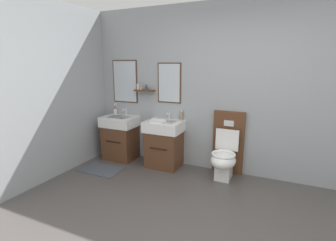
% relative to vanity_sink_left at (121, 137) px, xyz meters
% --- Properties ---
extents(wall_back, '(5.18, 0.27, 2.63)m').
position_rel_vanity_sink_left_xyz_m(wall_back, '(1.98, 0.27, 0.91)').
color(wall_back, '#999EA3').
rests_on(wall_back, ground).
extents(bath_mat, '(0.68, 0.44, 0.01)m').
position_rel_vanity_sink_left_xyz_m(bath_mat, '(-0.00, -0.60, -0.40)').
color(bath_mat, '#474C56').
rests_on(bath_mat, ground).
extents(vanity_sink_left, '(0.61, 0.50, 0.79)m').
position_rel_vanity_sink_left_xyz_m(vanity_sink_left, '(0.00, 0.00, 0.00)').
color(vanity_sink_left, '#56331E').
rests_on(vanity_sink_left, ground).
extents(tap_on_left_sink, '(0.03, 0.13, 0.11)m').
position_rel_vanity_sink_left_xyz_m(tap_on_left_sink, '(-0.00, 0.18, 0.45)').
color(tap_on_left_sink, silver).
rests_on(tap_on_left_sink, vanity_sink_left).
extents(vanity_sink_right, '(0.61, 0.50, 0.79)m').
position_rel_vanity_sink_left_xyz_m(vanity_sink_right, '(0.88, 0.00, 0.00)').
color(vanity_sink_right, '#56331E').
rests_on(vanity_sink_right, ground).
extents(tap_on_right_sink, '(0.03, 0.13, 0.11)m').
position_rel_vanity_sink_left_xyz_m(tap_on_right_sink, '(0.88, 0.18, 0.45)').
color(tap_on_right_sink, silver).
rests_on(tap_on_right_sink, vanity_sink_right).
extents(toilet, '(0.48, 0.62, 1.00)m').
position_rel_vanity_sink_left_xyz_m(toilet, '(1.92, 0.01, -0.03)').
color(toilet, '#56331E').
rests_on(toilet, ground).
extents(toothbrush_cup, '(0.07, 0.07, 0.21)m').
position_rel_vanity_sink_left_xyz_m(toothbrush_cup, '(-0.22, 0.17, 0.43)').
color(toothbrush_cup, silver).
rests_on(toothbrush_cup, vanity_sink_left).
extents(soap_dispenser, '(0.06, 0.06, 0.18)m').
position_rel_vanity_sink_left_xyz_m(soap_dispenser, '(1.12, 0.18, 0.45)').
color(soap_dispenser, gray).
rests_on(soap_dispenser, vanity_sink_right).
extents(folded_hand_towel, '(0.22, 0.16, 0.04)m').
position_rel_vanity_sink_left_xyz_m(folded_hand_towel, '(0.84, -0.15, 0.40)').
color(folded_hand_towel, white).
rests_on(folded_hand_towel, vanity_sink_right).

